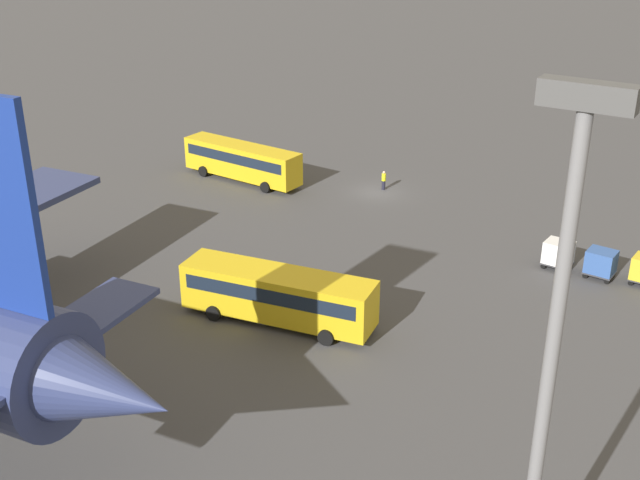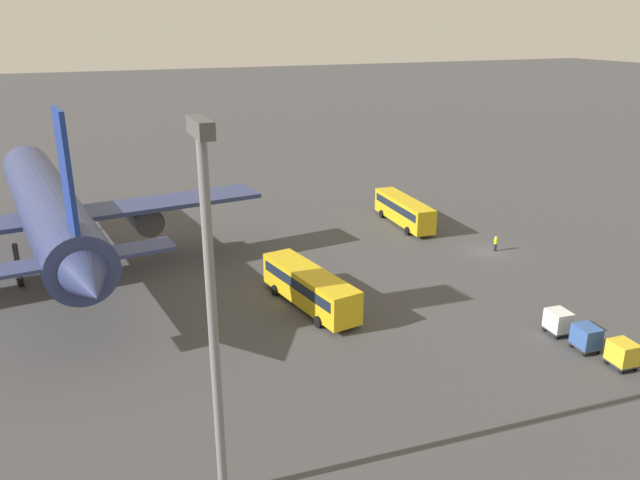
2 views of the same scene
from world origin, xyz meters
name	(u,v)px [view 2 (image 2 of 2)]	position (x,y,z in m)	size (l,w,h in m)	color
ground_plane	(487,252)	(0.00, 0.00, 0.00)	(600.00, 600.00, 0.00)	#424244
airplane	(49,208)	(11.46, 44.42, 7.02)	(49.47, 42.24, 18.64)	navy
shuttle_bus_near	(404,209)	(12.16, 3.78, 2.03)	(12.20, 3.45, 3.39)	gold
shuttle_bus_far	(310,286)	(-5.46, 23.66, 2.03)	(12.70, 4.83, 3.40)	gold
worker_person	(496,244)	(-0.15, -0.90, 0.87)	(0.38, 0.38, 1.74)	#1E1E2D
cargo_cart_yellow	(623,353)	(-24.17, 6.28, 1.19)	(2.11, 1.82, 2.06)	#38383D
cargo_cart_blue	(586,337)	(-21.20, 6.83, 1.19)	(2.11, 1.82, 2.06)	#38383D
cargo_cart_white	(558,321)	(-18.23, 6.88, 1.19)	(2.11, 1.82, 2.06)	#38383D
light_pole	(211,288)	(-25.62, 36.85, 12.23)	(2.80, 0.70, 20.31)	slate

